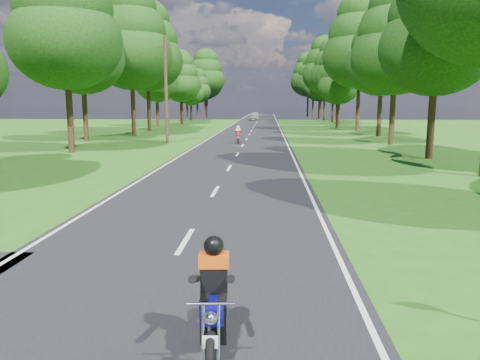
{
  "coord_description": "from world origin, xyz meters",
  "views": [
    {
      "loc": [
        1.85,
        -8.11,
        3.11
      ],
      "look_at": [
        1.12,
        4.0,
        1.1
      ],
      "focal_mm": 35.0,
      "sensor_mm": 36.0,
      "label": 1
    }
  ],
  "objects": [
    {
      "name": "ground",
      "position": [
        0.0,
        0.0,
        0.0
      ],
      "size": [
        160.0,
        160.0,
        0.0
      ],
      "primitive_type": "plane",
      "color": "#295613",
      "rests_on": "ground"
    },
    {
      "name": "main_road",
      "position": [
        0.0,
        50.0,
        0.01
      ],
      "size": [
        7.0,
        140.0,
        0.02
      ],
      "primitive_type": "cube",
      "color": "black",
      "rests_on": "ground"
    },
    {
      "name": "road_markings",
      "position": [
        -0.14,
        48.13,
        0.02
      ],
      "size": [
        7.4,
        140.0,
        0.01
      ],
      "color": "silver",
      "rests_on": "main_road"
    },
    {
      "name": "treeline",
      "position": [
        1.43,
        60.06,
        8.25
      ],
      "size": [
        40.0,
        115.35,
        14.78
      ],
      "color": "black",
      "rests_on": "ground"
    },
    {
      "name": "telegraph_pole",
      "position": [
        -6.0,
        28.0,
        4.07
      ],
      "size": [
        1.2,
        0.26,
        8.0
      ],
      "color": "#382616",
      "rests_on": "ground"
    },
    {
      "name": "rider_near_blue",
      "position": [
        1.19,
        -2.65,
        0.74
      ],
      "size": [
        0.69,
        1.76,
        1.44
      ],
      "primitive_type": null,
      "rotation": [
        0.0,
        0.0,
        0.07
      ],
      "color": "#0E0B7C",
      "rests_on": "main_road"
    },
    {
      "name": "rider_far_red",
      "position": [
        -0.46,
        27.81,
        0.7
      ],
      "size": [
        0.64,
        1.65,
        1.35
      ],
      "primitive_type": null,
      "rotation": [
        0.0,
        0.0,
        0.06
      ],
      "color": "#AC0D1A",
      "rests_on": "main_road"
    },
    {
      "name": "distant_car",
      "position": [
        -0.5,
        75.82,
        0.77
      ],
      "size": [
        2.3,
        4.58,
        1.5
      ],
      "primitive_type": "imported",
      "rotation": [
        0.0,
        0.0,
        -0.12
      ],
      "color": "#B6B9BE",
      "rests_on": "main_road"
    }
  ]
}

